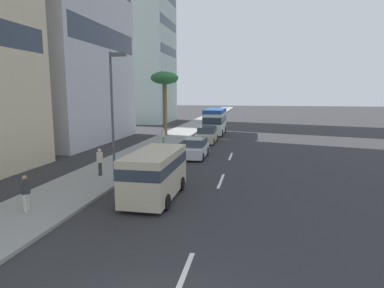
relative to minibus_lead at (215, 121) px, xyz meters
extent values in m
plane|color=#2D2D30|center=(-3.82, -3.01, -1.73)|extent=(198.00, 198.00, 0.00)
cube|color=gray|center=(-3.82, 4.56, -1.66)|extent=(162.00, 3.99, 0.15)
cube|color=silver|center=(-32.60, -3.01, -1.72)|extent=(3.20, 0.16, 0.01)
cube|color=silver|center=(-21.95, -3.01, -1.72)|extent=(3.20, 0.16, 0.01)
cube|color=silver|center=(-14.23, -3.01, -1.72)|extent=(3.20, 0.16, 0.01)
cube|color=silver|center=(0.00, 0.00, -0.27)|extent=(6.71, 2.20, 2.46)
cube|color=#1E4C93|center=(0.00, 0.00, 1.20)|extent=(6.71, 2.20, 0.47)
cube|color=#28333D|center=(0.00, 0.00, 0.20)|extent=(6.72, 2.21, 0.82)
cylinder|color=black|center=(-1.94, -1.05, -1.31)|extent=(0.84, 0.26, 0.84)
cylinder|color=black|center=(-1.94, 1.05, -1.31)|extent=(0.84, 0.26, 0.84)
cylinder|color=black|center=(1.94, -1.05, -1.31)|extent=(0.84, 0.26, 0.84)
cylinder|color=black|center=(1.94, 1.05, -1.31)|extent=(0.84, 0.26, 0.84)
cube|color=beige|center=(-25.73, -0.15, -0.46)|extent=(5.11, 2.02, 2.15)
cube|color=#2D3842|center=(-25.73, -0.15, 0.02)|extent=(5.12, 2.02, 0.52)
cylinder|color=black|center=(-27.26, -1.11, -1.37)|extent=(0.72, 0.24, 0.72)
cylinder|color=black|center=(-27.26, 0.81, -1.37)|extent=(0.72, 0.24, 0.72)
cylinder|color=black|center=(-24.20, -1.11, -1.37)|extent=(0.72, 0.24, 0.72)
cylinder|color=black|center=(-24.20, 0.81, -1.37)|extent=(0.72, 0.24, 0.72)
cube|color=silver|center=(-15.20, -0.22, -1.18)|extent=(4.11, 1.72, 0.74)
cube|color=#38424C|center=(-15.00, -0.22, -0.51)|extent=(2.26, 1.58, 0.61)
cylinder|color=black|center=(-16.48, -1.01, -1.41)|extent=(0.64, 0.22, 0.64)
cylinder|color=black|center=(-16.48, 0.57, -1.41)|extent=(0.64, 0.22, 0.64)
cylinder|color=black|center=(-13.93, -1.01, -1.41)|extent=(0.64, 0.22, 0.64)
cylinder|color=black|center=(-13.93, 0.57, -1.41)|extent=(0.64, 0.22, 0.64)
cube|color=beige|center=(-6.99, 0.02, -1.15)|extent=(4.71, 1.87, 0.81)
cube|color=#38424C|center=(-6.75, 0.02, -0.41)|extent=(2.59, 1.72, 0.67)
cylinder|color=black|center=(-8.44, -0.84, -1.41)|extent=(0.64, 0.22, 0.64)
cylinder|color=black|center=(-8.44, 0.88, -1.41)|extent=(0.64, 0.22, 0.64)
cylinder|color=black|center=(-5.53, -0.84, -1.41)|extent=(0.64, 0.22, 0.64)
cylinder|color=black|center=(-5.53, 0.88, -1.41)|extent=(0.64, 0.22, 0.64)
cylinder|color=#333338|center=(-22.71, 4.33, -1.17)|extent=(0.14, 0.14, 0.81)
cylinder|color=#333338|center=(-22.55, 4.33, -1.17)|extent=(0.14, 0.14, 0.81)
cube|color=beige|center=(-22.63, 4.33, -0.44)|extent=(0.38, 0.38, 0.64)
sphere|color=beige|center=(-22.63, 4.33, -0.01)|extent=(0.22, 0.22, 0.22)
cylinder|color=beige|center=(-29.00, 4.61, -1.20)|extent=(0.14, 0.14, 0.76)
cylinder|color=beige|center=(-28.84, 4.61, -1.20)|extent=(0.14, 0.14, 0.76)
cube|color=#333338|center=(-28.92, 4.61, -0.52)|extent=(0.39, 0.35, 0.60)
sphere|color=#9E7251|center=(-28.92, 4.61, -0.11)|extent=(0.21, 0.21, 0.21)
cylinder|color=#4C8C66|center=(-10.52, 3.78, -1.18)|extent=(0.14, 0.14, 0.80)
cylinder|color=#4C8C66|center=(-10.36, 3.78, -1.18)|extent=(0.14, 0.14, 0.80)
cube|color=beige|center=(-10.44, 3.78, -0.46)|extent=(0.37, 0.39, 0.64)
sphere|color=beige|center=(-10.44, 3.78, -0.03)|extent=(0.22, 0.22, 0.22)
cylinder|color=brown|center=(-3.13, 5.61, 1.54)|extent=(0.51, 0.51, 6.25)
ellipsoid|color=#2D7238|center=(-3.13, 5.61, 5.16)|extent=(3.25, 3.25, 1.46)
cylinder|color=#4C4C51|center=(-23.59, 2.96, 2.03)|extent=(0.14, 0.14, 7.22)
cube|color=#4C4C51|center=(-23.59, 2.51, 5.49)|extent=(0.24, 0.90, 0.20)
cube|color=#2D3847|center=(-8.88, 10.05, 8.96)|extent=(14.09, 0.08, 2.12)
cube|color=#B2C6BC|center=(15.74, 15.71, 13.82)|extent=(11.32, 11.39, 31.11)
cube|color=#2D3847|center=(15.74, 10.05, 6.11)|extent=(10.42, 0.08, 1.56)
cube|color=#2D3847|center=(15.74, 10.05, 10.59)|extent=(10.42, 0.08, 1.56)
cube|color=#2D3847|center=(15.74, 10.05, 15.07)|extent=(10.42, 0.08, 1.56)
camera|label=1|loc=(-40.83, -4.89, 3.44)|focal=30.76mm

